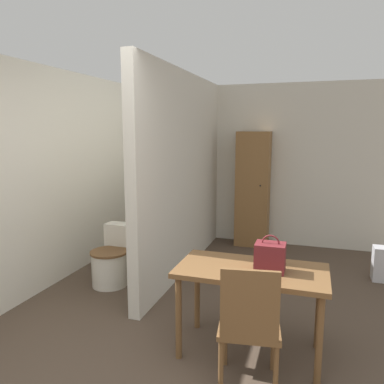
{
  "coord_description": "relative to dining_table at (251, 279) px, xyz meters",
  "views": [
    {
      "loc": [
        0.84,
        -1.82,
        1.8
      ],
      "look_at": [
        -0.33,
        1.77,
        1.17
      ],
      "focal_mm": 35.0,
      "sensor_mm": 36.0,
      "label": 1
    }
  ],
  "objects": [
    {
      "name": "wall_back",
      "position": [
        -0.42,
        3.18,
        0.62
      ],
      "size": [
        5.01,
        0.12,
        2.5
      ],
      "color": "beige",
      "rests_on": "ground_plane"
    },
    {
      "name": "wall_left",
      "position": [
        -2.48,
        1.06,
        0.62
      ],
      "size": [
        0.12,
        5.12,
        2.5
      ],
      "color": "beige",
      "rests_on": "ground_plane"
    },
    {
      "name": "partition_wall",
      "position": [
        -1.14,
        1.65,
        0.62
      ],
      "size": [
        0.12,
        2.93,
        2.5
      ],
      "color": "beige",
      "rests_on": "ground_plane"
    },
    {
      "name": "dining_table",
      "position": [
        0.0,
        0.0,
        0.0
      ],
      "size": [
        1.17,
        0.61,
        0.72
      ],
      "color": "brown",
      "rests_on": "ground_plane"
    },
    {
      "name": "wooden_chair",
      "position": [
        0.06,
        -0.45,
        -0.13
      ],
      "size": [
        0.48,
        0.48,
        0.92
      ],
      "rotation": [
        0.0,
        0.0,
        0.14
      ],
      "color": "brown",
      "rests_on": "ground_plane"
    },
    {
      "name": "toilet",
      "position": [
        -1.78,
        0.9,
        -0.36
      ],
      "size": [
        0.43,
        0.58,
        0.68
      ],
      "color": "silver",
      "rests_on": "ground_plane"
    },
    {
      "name": "handbag",
      "position": [
        0.14,
        -0.01,
        0.2
      ],
      "size": [
        0.23,
        0.18,
        0.29
      ],
      "color": "maroon",
      "rests_on": "dining_table"
    },
    {
      "name": "wooden_cabinet",
      "position": [
        -0.45,
        2.93,
        0.26
      ],
      "size": [
        0.5,
        0.36,
        1.78
      ],
      "color": "brown",
      "rests_on": "ground_plane"
    }
  ]
}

